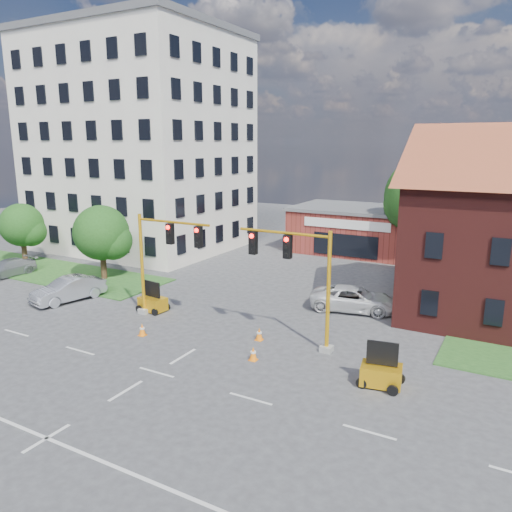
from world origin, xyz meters
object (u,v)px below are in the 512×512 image
(signal_mast_west, at_px, (163,254))
(trailer_west, at_px, (153,302))
(trailer_east, at_px, (381,373))
(signal_mast_east, at_px, (298,273))
(pickup_white, at_px, (354,299))

(signal_mast_west, height_order, trailer_west, signal_mast_west)
(trailer_east, bearing_deg, trailer_west, 159.58)
(trailer_west, distance_m, trailer_east, 15.41)
(signal_mast_east, relative_size, trailer_west, 3.34)
(signal_mast_east, xyz_separation_m, pickup_white, (0.84, 6.82, -3.16))
(signal_mast_east, relative_size, pickup_white, 1.14)
(trailer_west, height_order, trailer_east, trailer_east)
(signal_mast_west, relative_size, signal_mast_east, 1.00)
(signal_mast_west, height_order, pickup_white, signal_mast_west)
(trailer_west, xyz_separation_m, trailer_east, (15.16, -2.82, 0.03))
(trailer_west, bearing_deg, trailer_east, -3.96)
(signal_mast_west, bearing_deg, trailer_west, 159.09)
(trailer_west, xyz_separation_m, pickup_white, (10.96, 6.28, 0.18))
(signal_mast_west, xyz_separation_m, trailer_east, (13.75, -2.28, -3.31))
(pickup_white, bearing_deg, signal_mast_east, 161.87)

